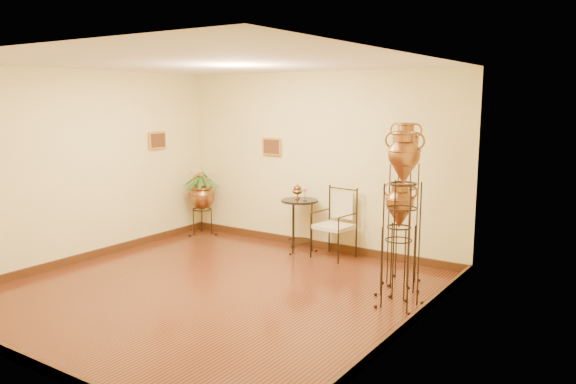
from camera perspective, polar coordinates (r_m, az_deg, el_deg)
The scene contains 8 objects.
ground at distance 7.22m, azimuth -7.52°, elevation -9.88°, with size 5.00×5.00×0.00m, color maroon.
room_shell at distance 6.86m, azimuth -7.82°, elevation 3.94°, with size 5.02×5.02×2.81m.
amphora_tall at distance 7.33m, azimuth 11.65°, elevation -0.99°, with size 0.48×0.48×2.11m.
amphora_mid at distance 6.48m, azimuth 11.50°, elevation -2.71°, with size 0.46×0.46×2.05m.
amphora_short at distance 6.96m, azimuth 11.17°, elevation -4.66°, with size 0.54×0.54×1.42m.
planter_urn at distance 9.99m, azimuth -8.77°, elevation -0.15°, with size 0.93×0.93×1.32m.
armchair at distance 8.49m, azimuth 4.67°, elevation -3.21°, with size 0.65×0.61×1.05m.
side_table at distance 8.82m, azimuth 1.17°, elevation -3.32°, with size 0.58×0.58×1.05m.
Camera 1 is at (4.53, -5.10, 2.38)m, focal length 35.00 mm.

